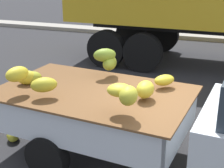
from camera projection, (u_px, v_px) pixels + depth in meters
name	position (u px, v px, depth m)	size (l,w,h in m)	color
ground	(191.00, 167.00, 5.01)	(220.00, 220.00, 0.00)	#28282B
curb_strip	(221.00, 38.00, 12.97)	(80.00, 0.80, 0.16)	gray
fallen_banana_bunch_near_tailgate	(13.00, 135.00, 5.72)	(0.30, 0.22, 0.21)	gold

